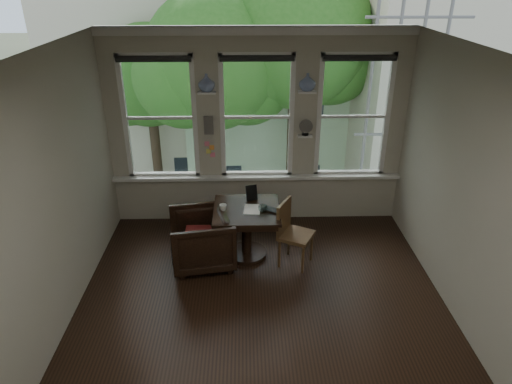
{
  "coord_description": "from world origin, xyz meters",
  "views": [
    {
      "loc": [
        -0.19,
        -4.41,
        3.68
      ],
      "look_at": [
        -0.05,
        0.9,
        1.1
      ],
      "focal_mm": 32.0,
      "sensor_mm": 36.0,
      "label": 1
    }
  ],
  "objects_px": {
    "mug": "(223,208)",
    "laptop": "(272,212)",
    "side_chair_right": "(296,235)",
    "armchair_left": "(202,239)",
    "table": "(247,232)"
  },
  "relations": [
    {
      "from": "mug",
      "to": "laptop",
      "type": "bearing_deg",
      "value": -6.54
    },
    {
      "from": "side_chair_right",
      "to": "laptop",
      "type": "bearing_deg",
      "value": 99.57
    },
    {
      "from": "armchair_left",
      "to": "mug",
      "type": "xyz_separation_m",
      "value": [
        0.3,
        0.14,
        0.41
      ]
    },
    {
      "from": "side_chair_right",
      "to": "mug",
      "type": "distance_m",
      "value": 1.06
    },
    {
      "from": "laptop",
      "to": "mug",
      "type": "bearing_deg",
      "value": -152.47
    },
    {
      "from": "table",
      "to": "side_chair_right",
      "type": "distance_m",
      "value": 0.71
    },
    {
      "from": "side_chair_right",
      "to": "laptop",
      "type": "distance_m",
      "value": 0.46
    },
    {
      "from": "armchair_left",
      "to": "laptop",
      "type": "relative_size",
      "value": 2.78
    },
    {
      "from": "table",
      "to": "side_chair_right",
      "type": "bearing_deg",
      "value": -18.38
    },
    {
      "from": "table",
      "to": "mug",
      "type": "xyz_separation_m",
      "value": [
        -0.32,
        -0.04,
        0.42
      ]
    },
    {
      "from": "table",
      "to": "armchair_left",
      "type": "distance_m",
      "value": 0.64
    },
    {
      "from": "side_chair_right",
      "to": "armchair_left",
      "type": "bearing_deg",
      "value": 115.4
    },
    {
      "from": "armchair_left",
      "to": "side_chair_right",
      "type": "height_order",
      "value": "side_chair_right"
    },
    {
      "from": "table",
      "to": "laptop",
      "type": "relative_size",
      "value": 2.94
    },
    {
      "from": "side_chair_right",
      "to": "laptop",
      "type": "height_order",
      "value": "side_chair_right"
    }
  ]
}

